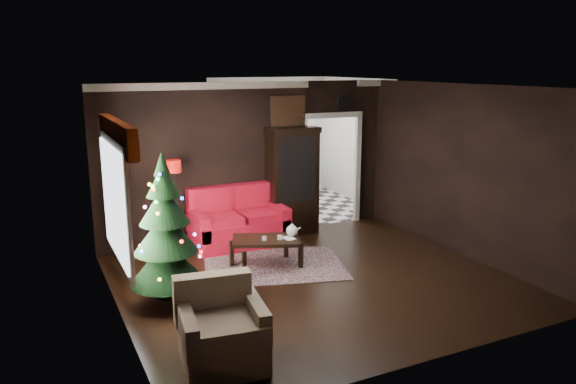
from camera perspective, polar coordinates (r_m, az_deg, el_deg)
name	(u,v)px	position (r m, az deg, el deg)	size (l,w,h in m)	color
floor	(315,281)	(8.21, 2.78, -9.14)	(5.50, 5.50, 0.00)	black
ceiling	(317,87)	(7.60, 3.01, 10.80)	(5.50, 5.50, 0.00)	white
wall_back	(249,161)	(10.01, -4.00, 3.26)	(5.50, 5.50, 0.00)	black
wall_front	(434,236)	(5.79, 14.87, -4.43)	(5.50, 5.50, 0.00)	black
wall_left	(114,210)	(6.93, -17.49, -1.74)	(5.50, 5.50, 0.00)	black
wall_right	(465,172)	(9.40, 17.78, 2.02)	(5.50, 5.50, 0.00)	black
doorway	(331,172)	(10.81, 4.42, 2.10)	(1.10, 0.10, 2.10)	silver
left_window	(115,202)	(7.12, -17.45, -0.94)	(0.05, 1.60, 1.40)	white
valance	(117,135)	(6.98, -17.26, 5.67)	(0.12, 2.10, 0.35)	#912C08
kitchen_floor	(296,206)	(12.33, 0.83, -1.49)	(3.00, 3.00, 0.00)	silver
kitchen_window	(269,124)	(13.32, -1.97, 7.02)	(0.70, 0.06, 0.70)	white
rug	(274,266)	(8.76, -1.45, -7.61)	(2.15, 1.56, 0.01)	#5B4452
loveseat	(239,217)	(9.66, -5.12, -2.60)	(1.70, 0.90, 1.00)	maroon
curio_cabinet	(292,183)	(10.19, 0.44, 0.89)	(0.90, 0.45, 1.90)	black
floor_lamp	(176,205)	(9.27, -11.50, -1.37)	(0.26, 0.26, 1.52)	black
christmas_tree	(165,228)	(7.24, -12.55, -3.69)	(0.98, 0.98, 1.87)	black
armchair	(223,325)	(5.92, -6.77, -13.48)	(0.88, 0.88, 0.90)	#B9AE93
coffee_table	(266,253)	(8.63, -2.28, -6.27)	(1.02, 0.61, 0.46)	black
teapot	(292,230)	(8.63, 0.41, -3.99)	(0.20, 0.20, 0.19)	silver
cup_a	(264,238)	(8.47, -2.46, -4.79)	(0.07, 0.07, 0.06)	white
cup_b	(280,237)	(8.50, -0.87, -4.70)	(0.08, 0.08, 0.07)	silver
book	(285,233)	(8.47, -0.35, -4.28)	(0.15, 0.02, 0.21)	gray
wall_clock	(345,103)	(10.72, 5.85, 9.15)	(0.32, 0.32, 0.06)	white
painting	(288,112)	(10.16, -0.02, 8.27)	(0.62, 0.05, 0.52)	#A67536
kitchen_counter	(274,177)	(13.28, -1.49, 1.55)	(1.80, 0.60, 0.90)	silver
kitchen_table	(290,194)	(11.85, 0.19, -0.23)	(0.70, 0.70, 0.75)	brown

